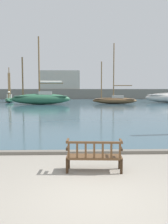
{
  "coord_description": "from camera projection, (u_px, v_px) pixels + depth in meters",
  "views": [
    {
      "loc": [
        -0.42,
        -5.2,
        2.37
      ],
      "look_at": [
        0.05,
        10.0,
        1.0
      ],
      "focal_mm": 40.0,
      "sensor_mm": 36.0,
      "label": 1
    }
  ],
  "objects": [
    {
      "name": "ground_plane",
      "position": [
        96.0,
        199.0,
        5.41
      ],
      "size": [
        160.0,
        160.0,
        0.0
      ],
      "primitive_type": "plane",
      "color": "gray"
    },
    {
      "name": "harbor_water",
      "position": [
        79.0,
        101.0,
        49.21
      ],
      "size": [
        100.0,
        80.0,
        0.08
      ],
      "primitive_type": "cube",
      "color": "#385666",
      "rests_on": "ground"
    },
    {
      "name": "quay_edge_kerb",
      "position": [
        88.0,
        152.0,
        9.23
      ],
      "size": [
        40.0,
        0.3,
        0.12
      ],
      "primitive_type": "cube",
      "color": "slate",
      "rests_on": "ground"
    },
    {
      "name": "park_bench",
      "position": [
        94.0,
        155.0,
        7.2
      ],
      "size": [
        1.63,
        0.62,
        0.92
      ],
      "color": "#322113",
      "rests_on": "ground"
    },
    {
      "name": "sailboat_centre_channel",
      "position": [
        41.0,
        98.0,
        38.73
      ],
      "size": [
        9.26,
        2.92,
        10.35
      ],
      "color": "#2D6647",
      "rests_on": "harbor_water"
    },
    {
      "name": "sailboat_mid_port",
      "position": [
        10.0,
        99.0,
        45.44
      ],
      "size": [
        2.34,
        5.49,
        6.3
      ],
      "color": "#2D6647",
      "rests_on": "harbor_water"
    },
    {
      "name": "sailboat_nearest_port",
      "position": [
        115.0,
        100.0,
        40.22
      ],
      "size": [
        7.3,
        2.84,
        9.62
      ],
      "color": "brown",
      "rests_on": "harbor_water"
    },
    {
      "name": "far_breakwater",
      "position": [
        74.0,
        91.0,
        61.95
      ],
      "size": [
        47.78,
        2.4,
        7.04
      ],
      "color": "slate",
      "rests_on": "ground"
    }
  ]
}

